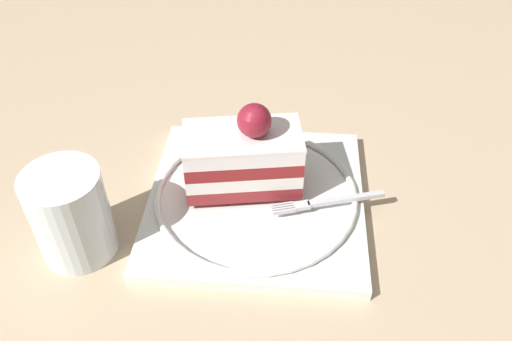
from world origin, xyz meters
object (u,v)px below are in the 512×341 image
Objects in this scene: cake_slice at (246,157)px; dessert_plate at (256,198)px; fork at (325,202)px; drink_glass_near at (72,219)px.

dessert_plate is at bearing 54.01° from cake_slice.
cake_slice is at bearing -94.83° from fork.
dessert_plate is 0.05m from cake_slice.
cake_slice reaches higher than fork.
dessert_plate is 2.44× the size of fork.
cake_slice is at bearing 130.17° from drink_glass_near.
fork is (-0.00, 0.07, 0.01)m from dessert_plate.
drink_glass_near is at bearing -49.83° from cake_slice.
dessert_plate is 0.19m from drink_glass_near.
fork is 1.15× the size of drink_glass_near.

